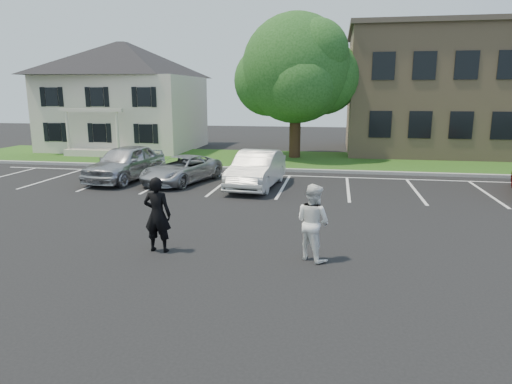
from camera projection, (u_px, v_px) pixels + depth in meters
ground_plane at (250, 244)px, 12.42m from camera, size 90.00×90.00×0.00m
curb at (292, 170)px, 23.96m from camera, size 40.00×0.30×0.15m
grass_strip at (299, 160)px, 27.81m from camera, size 44.00×8.00×0.08m
stall_lines at (316, 183)px, 20.80m from camera, size 34.00×5.36×0.01m
house at (125, 96)px, 33.04m from camera, size 10.30×9.22×7.60m
tree at (298, 71)px, 27.81m from camera, size 7.80×7.20×8.80m
man_black_suit at (157, 215)px, 11.70m from camera, size 0.72×0.48×1.97m
man_white_shirt at (313, 222)px, 11.14m from camera, size 1.17×1.14×1.90m
car_silver_west at (125, 163)px, 21.42m from camera, size 2.58×5.09×1.66m
car_silver_minivan at (182, 169)px, 20.88m from camera, size 3.22×4.82×1.23m
car_white_sedan at (257, 169)px, 19.84m from camera, size 2.04×4.90×1.58m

